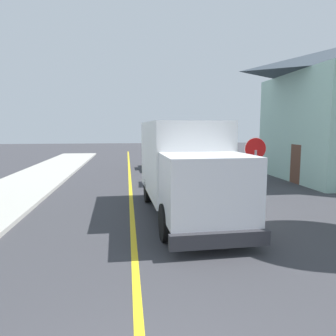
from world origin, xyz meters
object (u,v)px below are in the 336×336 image
Objects in this scene: parked_car_near at (173,170)px; parked_car_mid at (159,158)px; stop_sign at (255,160)px; box_truck at (184,164)px.

parked_car_mid is at bearing 90.36° from parked_car_near.
parked_car_near is 1.69× the size of stop_sign.
parked_car_mid is (0.40, 12.38, -0.97)m from box_truck.
parked_car_near is (0.45, 5.78, -0.97)m from box_truck.
box_truck is 5.88m from parked_car_near.
stop_sign reaches higher than parked_car_mid.
parked_car_mid is 12.56m from stop_sign.
stop_sign is at bearing 1.21° from box_truck.
stop_sign is (2.57, 0.05, 0.09)m from box_truck.
box_truck is 1.65× the size of parked_car_mid.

